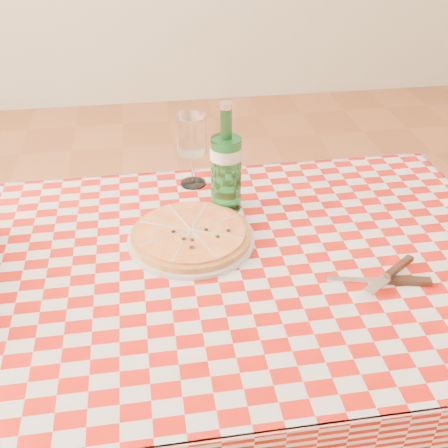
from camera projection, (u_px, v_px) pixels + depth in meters
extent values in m
cube|color=brown|center=(237.00, 270.00, 1.27)|extent=(1.20, 0.80, 0.04)
cylinder|color=brown|center=(39.00, 317.00, 1.69)|extent=(0.06, 0.06, 0.71)
cylinder|color=brown|center=(380.00, 282.00, 1.83)|extent=(0.06, 0.06, 0.71)
cube|color=#A8130A|center=(237.00, 262.00, 1.26)|extent=(1.30, 0.90, 0.01)
cylinder|color=brown|center=(5.00, 395.00, 1.64)|extent=(0.03, 0.03, 0.40)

